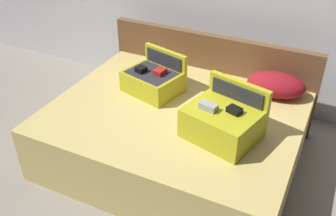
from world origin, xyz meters
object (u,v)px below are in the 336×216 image
Objects in this scene: bed at (174,135)px; hard_case_large at (223,120)px; pillow_near_headboard at (276,85)px; hard_case_medium at (153,79)px.

hard_case_large is at bearing -17.97° from bed.
pillow_near_headboard is at bearing 41.86° from bed.
bed is at bearing -20.44° from hard_case_medium.
hard_case_large is at bearing -10.69° from hard_case_medium.
hard_case_large is 1.20× the size of pillow_near_headboard.
bed is 3.73× the size of hard_case_medium.
hard_case_medium is (-0.31, 0.22, 0.37)m from bed.
hard_case_medium is (-0.78, 0.37, -0.02)m from hard_case_large.
pillow_near_headboard is (1.00, 0.40, -0.01)m from hard_case_medium.
pillow_near_headboard is (0.69, 0.62, 0.36)m from bed.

